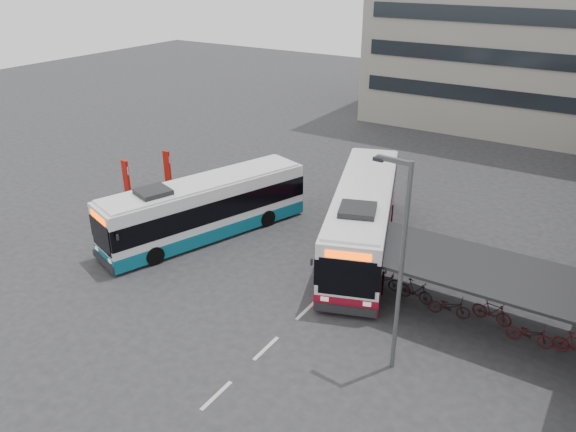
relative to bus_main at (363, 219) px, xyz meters
The scene contains 9 objects.
ground 6.77m from the bus_main, 108.28° to the right, with size 120.00×120.00×0.00m, color #28282B.
bike_shelter 7.18m from the bus_main, 26.69° to the right, with size 10.00×4.00×2.54m.
road_markings 9.39m from the bus_main, 87.24° to the right, with size 0.15×7.60×0.01m.
bus_main is the anchor object (origin of this frame).
bus_teal 8.23m from the bus_main, 158.63° to the right, with size 6.00×11.55×3.36m.
pedestrian 11.80m from the bus_main, 138.69° to the right, with size 0.67×0.44×1.83m, color black.
lamp_post 9.42m from the bus_main, 57.67° to the right, with size 1.39×0.27×7.92m.
sign_totem_mid 15.02m from the bus_main, behind, with size 0.54×0.24×2.51m.
sign_totem_north 14.55m from the bus_main, behind, with size 0.50×0.18×2.31m.
Camera 1 is at (12.48, -17.16, 13.63)m, focal length 35.00 mm.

